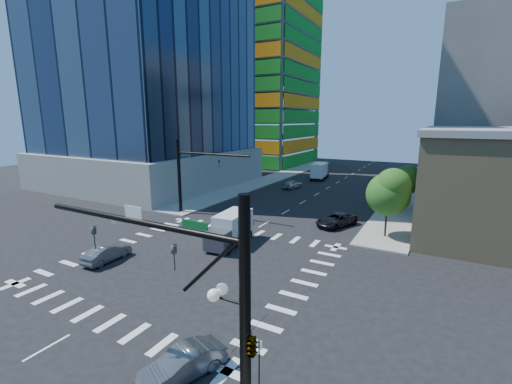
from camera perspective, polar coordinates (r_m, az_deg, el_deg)
The scene contains 17 objects.
ground at distance 28.80m, azimuth -10.04°, elevation -11.60°, with size 160.00×160.00×0.00m, color black.
road_markings at distance 28.80m, azimuth -10.04°, elevation -11.59°, with size 20.00×20.00×0.01m, color silver.
sidewalk_ne at distance 61.62m, azimuth 24.22°, elevation 0.27°, with size 5.00×60.00×0.15m, color gray.
sidewalk_nw at distance 68.10m, azimuth 2.83°, elevation 2.33°, with size 5.00×60.00×0.15m, color gray.
construction_building at distance 94.40m, azimuth 0.54°, elevation 19.97°, with size 25.16×34.50×70.60m.
signal_mast_se at distance 12.61m, azimuth -5.54°, elevation -18.64°, with size 10.51×2.48×9.00m.
signal_mast_nw at distance 42.10m, azimuth -11.19°, elevation 3.62°, with size 10.20×0.40×9.00m.
tree_south at distance 35.22m, azimuth 21.38°, elevation 0.09°, with size 4.16×4.16×6.82m.
tree_north at distance 47.07m, azimuth 23.65°, elevation 1.85°, with size 3.54×3.52×5.78m.
no_parking_sign at distance 16.38m, azimuth 0.52°, elevation -25.83°, with size 0.30×0.06×2.20m.
car_nb_right at distance 17.51m, azimuth -12.09°, elevation -26.22°, with size 1.40×4.02×1.32m, color #54555A.
car_nb_far at distance 38.49m, azimuth 13.24°, elevation -4.54°, with size 2.35×5.09×1.41m, color black.
car_sb_near at distance 37.37m, azimuth -3.05°, elevation -4.66°, with size 2.10×5.17×1.50m, color white.
car_sb_mid at distance 58.44m, azimuth 6.13°, elevation 1.34°, with size 1.76×4.37×1.49m, color #BABBC2.
car_sb_cross at distance 31.07m, azimuth -23.60°, elevation -9.32°, with size 1.44×4.12×1.36m, color #535358.
box_truck_near at distance 31.92m, azimuth -4.57°, elevation -6.62°, with size 2.86×5.69×2.88m.
box_truck_far at distance 68.46m, azimuth 10.62°, elevation 3.34°, with size 3.46×6.47×3.24m.
Camera 1 is at (16.81, -20.42, 11.41)m, focal length 24.00 mm.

